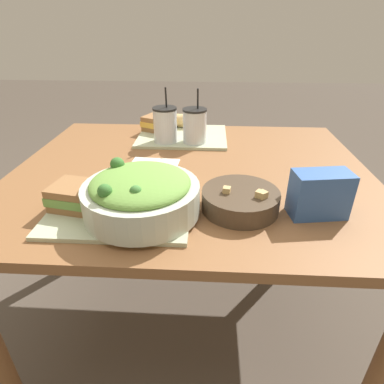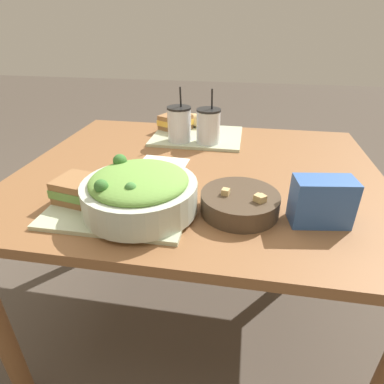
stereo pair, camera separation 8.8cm
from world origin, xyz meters
The scene contains 14 objects.
ground_plane centered at (0.00, 0.00, 0.00)m, with size 12.00×12.00×0.00m, color #4C4238.
dining_table centered at (0.00, 0.00, 0.65)m, with size 1.22×1.01×0.74m.
tray_near centered at (-0.17, -0.28, 0.75)m, with size 0.38×0.30×0.01m.
tray_far centered at (-0.06, 0.33, 0.75)m, with size 0.38×0.30×0.01m.
salad_bowl centered at (-0.11, -0.30, 0.81)m, with size 0.30×0.30×0.13m.
soup_bowl centered at (0.15, -0.25, 0.77)m, with size 0.21×0.21×0.07m.
sandwich_near centered at (-0.29, -0.29, 0.79)m, with size 0.15×0.13×0.06m.
baguette_near centered at (-0.16, -0.16, 0.78)m, with size 0.15×0.10×0.06m.
sandwich_far centered at (-0.17, 0.39, 0.79)m, with size 0.16×0.16×0.06m.
baguette_far centered at (-0.07, 0.44, 0.78)m, with size 0.13×0.07×0.06m.
drink_cup_dark centered at (-0.12, 0.24, 0.82)m, with size 0.10×0.10×0.22m.
drink_cup_red centered at (0.00, 0.24, 0.82)m, with size 0.10×0.10×0.21m.
chip_bag centered at (0.35, -0.27, 0.80)m, with size 0.15×0.09×0.12m.
napkin_folded centered at (-0.13, 0.02, 0.74)m, with size 0.18×0.13×0.00m.
Camera 2 is at (0.15, -1.00, 1.21)m, focal length 30.00 mm.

